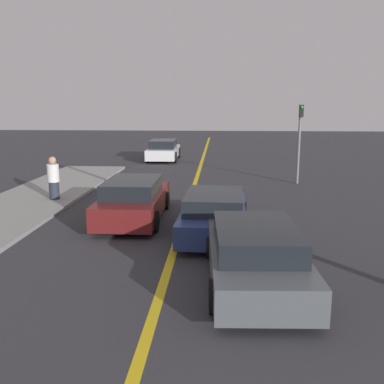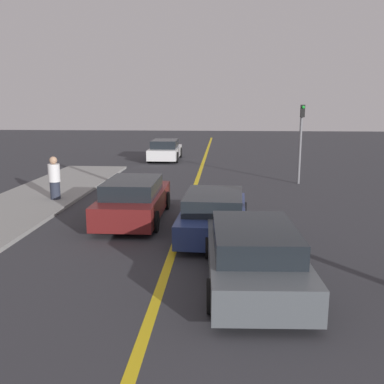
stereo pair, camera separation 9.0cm
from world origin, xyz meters
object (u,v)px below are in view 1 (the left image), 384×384
Objects in this scene: car_near_right_lane at (255,254)px; car_ahead_center at (214,214)px; car_far_distant at (134,200)px; car_parked_left_lot at (163,150)px; pedestrian_far_standing at (53,179)px; traffic_light at (300,135)px.

car_near_right_lane reaches higher than car_ahead_center.
car_parked_left_lot is at bearing 93.34° from car_far_distant.
car_far_distant is 2.77× the size of pedestrian_far_standing.
car_parked_left_lot is at bearing 132.38° from traffic_light.
pedestrian_far_standing reaches higher than car_far_distant.
traffic_light is at bearing 73.01° from car_near_right_lane.
car_near_right_lane is 5.82m from car_far_distant.
car_near_right_lane is 9.76m from pedestrian_far_standing.
car_parked_left_lot is (-4.40, 19.30, 0.04)m from car_near_right_lane.
pedestrian_far_standing is 0.45× the size of traffic_light.
car_far_distant is at bearing -86.93° from car_parked_left_lot.
traffic_light is at bearing -48.31° from car_parked_left_lot.
car_far_distant is 1.00× the size of car_parked_left_lot.
car_ahead_center is at bearing -31.39° from pedestrian_far_standing.
car_parked_left_lot is 2.78× the size of pedestrian_far_standing.
pedestrian_far_standing is at bearing -155.53° from traffic_light.
car_ahead_center is 9.08m from traffic_light.
traffic_light is (6.30, 6.65, 1.59)m from car_far_distant.
traffic_light reaches higher than car_ahead_center.
car_parked_left_lot is at bearing 100.01° from car_near_right_lane.
car_far_distant is (-2.56, 1.47, 0.04)m from car_ahead_center.
car_parked_left_lot is 1.24× the size of traffic_light.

